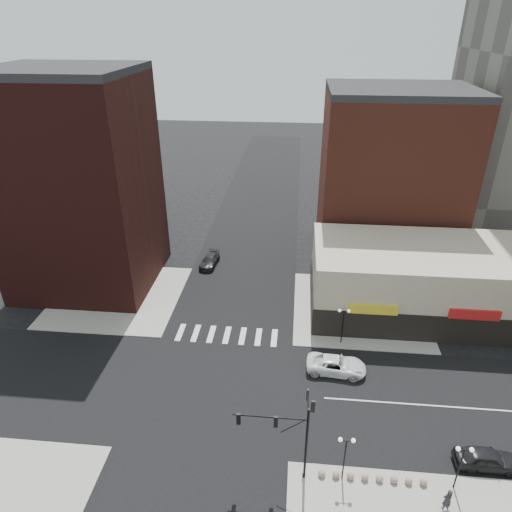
{
  "coord_description": "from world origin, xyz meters",
  "views": [
    {
      "loc": [
        6.79,
        -30.71,
        30.38
      ],
      "look_at": [
        3.26,
        5.92,
        11.0
      ],
      "focal_mm": 32.0,
      "sensor_mm": 36.0,
      "label": 1
    }
  ],
  "objects_px": {
    "dark_sedan_north": "(210,261)",
    "pedestrian": "(447,500)",
    "street_lamp_se_b": "(462,457)",
    "dark_sedan_east": "(487,459)",
    "white_suv": "(336,365)",
    "traffic_signal": "(294,425)",
    "street_lamp_se_a": "(346,448)",
    "street_lamp_ne": "(343,317)"
  },
  "relations": [
    {
      "from": "dark_sedan_north",
      "to": "pedestrian",
      "type": "bearing_deg",
      "value": -49.96
    },
    {
      "from": "pedestrian",
      "to": "street_lamp_se_b",
      "type": "bearing_deg",
      "value": -137.49
    },
    {
      "from": "street_lamp_se_b",
      "to": "dark_sedan_east",
      "type": "distance_m",
      "value": 4.38
    },
    {
      "from": "dark_sedan_east",
      "to": "dark_sedan_north",
      "type": "bearing_deg",
      "value": 42.49
    },
    {
      "from": "white_suv",
      "to": "traffic_signal",
      "type": "bearing_deg",
      "value": 165.16
    },
    {
      "from": "dark_sedan_east",
      "to": "dark_sedan_north",
      "type": "height_order",
      "value": "dark_sedan_east"
    },
    {
      "from": "street_lamp_se_a",
      "to": "street_lamp_ne",
      "type": "height_order",
      "value": "same"
    },
    {
      "from": "traffic_signal",
      "to": "street_lamp_ne",
      "type": "xyz_separation_m",
      "value": [
        4.76,
        15.83,
        -1.67
      ]
    },
    {
      "from": "traffic_signal",
      "to": "white_suv",
      "type": "height_order",
      "value": "traffic_signal"
    },
    {
      "from": "street_lamp_se_a",
      "to": "dark_sedan_north",
      "type": "distance_m",
      "value": 35.25
    },
    {
      "from": "pedestrian",
      "to": "dark_sedan_north",
      "type": "bearing_deg",
      "value": -71.54
    },
    {
      "from": "traffic_signal",
      "to": "pedestrian",
      "type": "distance_m",
      "value": 11.54
    },
    {
      "from": "traffic_signal",
      "to": "street_lamp_se_a",
      "type": "xyz_separation_m",
      "value": [
        3.76,
        -0.17,
        -1.67
      ]
    },
    {
      "from": "dark_sedan_north",
      "to": "pedestrian",
      "type": "distance_m",
      "value": 40.2
    },
    {
      "from": "street_lamp_se_a",
      "to": "dark_sedan_east",
      "type": "relative_size",
      "value": 0.87
    },
    {
      "from": "traffic_signal",
      "to": "white_suv",
      "type": "distance_m",
      "value": 12.83
    },
    {
      "from": "street_lamp_se_a",
      "to": "white_suv",
      "type": "height_order",
      "value": "street_lamp_se_a"
    },
    {
      "from": "street_lamp_se_b",
      "to": "street_lamp_ne",
      "type": "xyz_separation_m",
      "value": [
        -7.0,
        16.0,
        0.0
      ]
    },
    {
      "from": "dark_sedan_east",
      "to": "pedestrian",
      "type": "height_order",
      "value": "pedestrian"
    },
    {
      "from": "traffic_signal",
      "to": "street_lamp_se_b",
      "type": "distance_m",
      "value": 11.88
    },
    {
      "from": "traffic_signal",
      "to": "street_lamp_se_a",
      "type": "bearing_deg",
      "value": -2.57
    },
    {
      "from": "street_lamp_se_b",
      "to": "white_suv",
      "type": "xyz_separation_m",
      "value": [
        -7.78,
        11.63,
        -2.5
      ]
    },
    {
      "from": "street_lamp_se_a",
      "to": "white_suv",
      "type": "xyz_separation_m",
      "value": [
        0.22,
        11.63,
        -2.5
      ]
    },
    {
      "from": "street_lamp_se_b",
      "to": "pedestrian",
      "type": "xyz_separation_m",
      "value": [
        -1.06,
        -1.74,
        -2.2
      ]
    },
    {
      "from": "street_lamp_se_b",
      "to": "pedestrian",
      "type": "bearing_deg",
      "value": -121.46
    },
    {
      "from": "traffic_signal",
      "to": "street_lamp_se_a",
      "type": "height_order",
      "value": "traffic_signal"
    },
    {
      "from": "street_lamp_ne",
      "to": "white_suv",
      "type": "distance_m",
      "value": 5.1
    },
    {
      "from": "dark_sedan_north",
      "to": "street_lamp_se_a",
      "type": "bearing_deg",
      "value": -57.71
    },
    {
      "from": "pedestrian",
      "to": "street_lamp_se_a",
      "type": "bearing_deg",
      "value": -30.07
    },
    {
      "from": "dark_sedan_east",
      "to": "pedestrian",
      "type": "relative_size",
      "value": 2.45
    },
    {
      "from": "street_lamp_se_b",
      "to": "white_suv",
      "type": "height_order",
      "value": "street_lamp_se_b"
    },
    {
      "from": "street_lamp_se_a",
      "to": "white_suv",
      "type": "bearing_deg",
      "value": 88.93
    },
    {
      "from": "dark_sedan_east",
      "to": "white_suv",
      "type": "bearing_deg",
      "value": 48.48
    },
    {
      "from": "street_lamp_se_a",
      "to": "dark_sedan_east",
      "type": "distance_m",
      "value": 11.39
    },
    {
      "from": "street_lamp_se_b",
      "to": "pedestrian",
      "type": "relative_size",
      "value": 2.14
    },
    {
      "from": "street_lamp_se_a",
      "to": "street_lamp_se_b",
      "type": "height_order",
      "value": "same"
    },
    {
      "from": "street_lamp_se_a",
      "to": "street_lamp_se_b",
      "type": "bearing_deg",
      "value": 0.0
    },
    {
      "from": "white_suv",
      "to": "dark_sedan_north",
      "type": "bearing_deg",
      "value": 43.38
    },
    {
      "from": "street_lamp_se_a",
      "to": "dark_sedan_north",
      "type": "bearing_deg",
      "value": 116.75
    },
    {
      "from": "street_lamp_ne",
      "to": "white_suv",
      "type": "height_order",
      "value": "street_lamp_ne"
    },
    {
      "from": "street_lamp_se_a",
      "to": "street_lamp_ne",
      "type": "bearing_deg",
      "value": 86.42
    },
    {
      "from": "street_lamp_se_a",
      "to": "street_lamp_se_b",
      "type": "distance_m",
      "value": 8.0
    }
  ]
}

